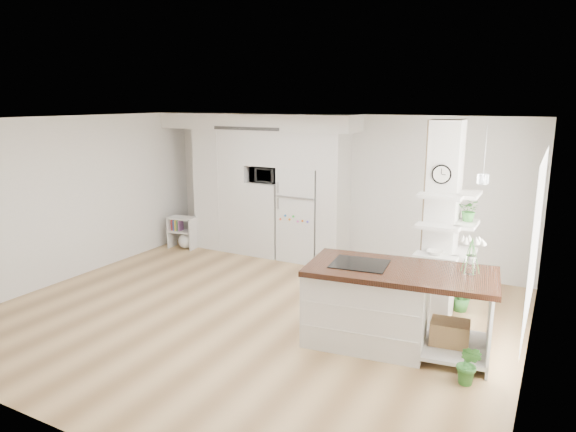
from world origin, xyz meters
name	(u,v)px	position (x,y,z in m)	size (l,w,h in m)	color
floor	(250,315)	(0.00, 0.00, 0.00)	(7.00, 6.00, 0.01)	tan
room	(248,184)	(0.00, 0.00, 1.86)	(7.04, 6.04, 2.72)	white
cabinet_wall	(259,177)	(-1.45, 2.67, 1.51)	(4.00, 0.71, 2.70)	silver
refrigerator	(303,214)	(-0.53, 2.68, 0.88)	(0.78, 0.69, 1.75)	silver
column	(447,224)	(2.38, 1.13, 1.35)	(0.69, 0.90, 2.70)	silver
window	(536,237)	(3.48, 0.30, 1.50)	(2.40, 2.40, 0.00)	white
pendant_light	(375,171)	(1.70, 0.15, 2.12)	(0.12, 0.12, 0.10)	white
kitchen_island	(377,304)	(1.83, 0.03, 0.51)	(2.32, 1.31, 1.56)	silver
bookshelf	(184,234)	(-2.98, 2.19, 0.28)	(0.58, 0.37, 0.64)	silver
floor_plant_a	(469,365)	(3.00, -0.45, 0.23)	(0.26, 0.21, 0.47)	#327830
floor_plant_b	(461,295)	(2.57, 1.55, 0.24)	(0.27, 0.27, 0.48)	#327830
microwave	(266,175)	(-1.27, 2.62, 1.57)	(0.54, 0.37, 0.30)	#2D2D2D
shelf_plant	(470,210)	(2.63, 1.30, 1.52)	(0.27, 0.23, 0.30)	#327830
decor_bowl	(435,253)	(2.30, 0.90, 1.00)	(0.22, 0.22, 0.05)	white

